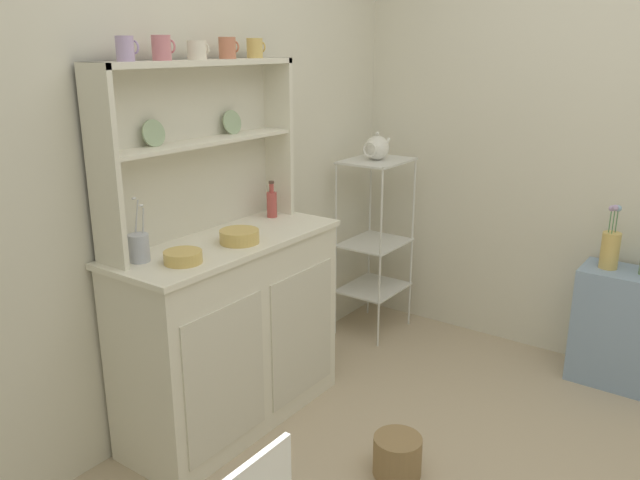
# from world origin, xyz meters

# --- Properties ---
(wall_back) EXTENTS (3.84, 0.05, 2.50)m
(wall_back) POSITION_xyz_m (0.00, 1.62, 1.25)
(wall_back) COLOR silver
(wall_back) RESTS_ON ground
(hutch_cabinet) EXTENTS (1.11, 0.45, 0.89)m
(hutch_cabinet) POSITION_xyz_m (0.01, 1.37, 0.46)
(hutch_cabinet) COLOR silver
(hutch_cabinet) RESTS_ON ground
(hutch_shelf_unit) EXTENTS (1.04, 0.18, 0.76)m
(hutch_shelf_unit) POSITION_xyz_m (0.01, 1.53, 1.33)
(hutch_shelf_unit) COLOR silver
(hutch_shelf_unit) RESTS_ON hutch_cabinet
(bakers_rack) EXTENTS (0.40, 0.33, 1.07)m
(bakers_rack) POSITION_xyz_m (1.26, 1.36, 0.64)
(bakers_rack) COLOR silver
(bakers_rack) RESTS_ON ground
(side_shelf_blue) EXTENTS (0.28, 0.48, 0.61)m
(side_shelf_blue) POSITION_xyz_m (1.44, -0.04, 0.31)
(side_shelf_blue) COLOR #849EBC
(side_shelf_blue) RESTS_ON ground
(floor_basket) EXTENTS (0.20, 0.20, 0.17)m
(floor_basket) POSITION_xyz_m (0.10, 0.54, 0.08)
(floor_basket) COLOR #93754C
(floor_basket) RESTS_ON ground
(cup_lilac_0) EXTENTS (0.08, 0.07, 0.09)m
(cup_lilac_0) POSITION_xyz_m (-0.35, 1.49, 1.69)
(cup_lilac_0) COLOR #B79ECC
(cup_lilac_0) RESTS_ON hutch_shelf_unit
(cup_rose_1) EXTENTS (0.09, 0.07, 0.09)m
(cup_rose_1) POSITION_xyz_m (-0.17, 1.49, 1.69)
(cup_rose_1) COLOR #D17A84
(cup_rose_1) RESTS_ON hutch_shelf_unit
(cup_cream_2) EXTENTS (0.09, 0.08, 0.08)m
(cup_cream_2) POSITION_xyz_m (0.01, 1.49, 1.68)
(cup_cream_2) COLOR silver
(cup_cream_2) RESTS_ON hutch_shelf_unit
(cup_terracotta_3) EXTENTS (0.09, 0.07, 0.09)m
(cup_terracotta_3) POSITION_xyz_m (0.19, 1.49, 1.69)
(cup_terracotta_3) COLOR #C67556
(cup_terracotta_3) RESTS_ON hutch_shelf_unit
(cup_gold_4) EXTENTS (0.09, 0.07, 0.09)m
(cup_gold_4) POSITION_xyz_m (0.37, 1.49, 1.69)
(cup_gold_4) COLOR #DBB760
(cup_gold_4) RESTS_ON hutch_shelf_unit
(bowl_mixing_large) EXTENTS (0.15, 0.15, 0.05)m
(bowl_mixing_large) POSITION_xyz_m (-0.31, 1.29, 0.91)
(bowl_mixing_large) COLOR #DBB760
(bowl_mixing_large) RESTS_ON hutch_cabinet
(bowl_floral_medium) EXTENTS (0.17, 0.17, 0.06)m
(bowl_floral_medium) POSITION_xyz_m (0.01, 1.29, 0.92)
(bowl_floral_medium) COLOR #DBB760
(bowl_floral_medium) RESTS_ON hutch_cabinet
(jam_bottle) EXTENTS (0.05, 0.05, 0.18)m
(jam_bottle) POSITION_xyz_m (0.42, 1.45, 0.96)
(jam_bottle) COLOR #B74C47
(jam_bottle) RESTS_ON hutch_cabinet
(utensil_jar) EXTENTS (0.08, 0.08, 0.25)m
(utensil_jar) POSITION_xyz_m (-0.40, 1.45, 0.95)
(utensil_jar) COLOR #B2B7C6
(utensil_jar) RESTS_ON hutch_cabinet
(porcelain_teapot) EXTENTS (0.23, 0.14, 0.16)m
(porcelain_teapot) POSITION_xyz_m (1.25, 1.36, 1.14)
(porcelain_teapot) COLOR white
(porcelain_teapot) RESTS_ON bakers_rack
(flower_vase) EXTENTS (0.09, 0.09, 0.34)m
(flower_vase) POSITION_xyz_m (1.44, 0.08, 0.72)
(flower_vase) COLOR #DBB760
(flower_vase) RESTS_ON side_shelf_blue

